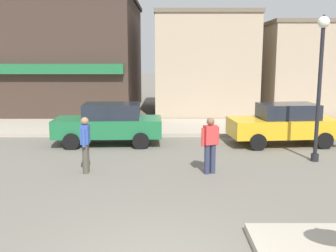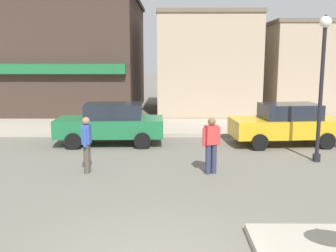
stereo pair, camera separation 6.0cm
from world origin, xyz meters
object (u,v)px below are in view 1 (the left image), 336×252
object	(u,v)px
parked_car_nearest	(110,123)
parked_car_second	(285,123)
lamp_post	(322,67)
pedestrian_crossing_near	(211,144)
pedestrian_crossing_far	(86,143)

from	to	relation	value
parked_car_nearest	parked_car_second	bearing A→B (deg)	-0.48
lamp_post	pedestrian_crossing_near	size ratio (longest dim) A/B	2.82
parked_car_second	pedestrian_crossing_far	xyz separation A→B (m)	(-6.73, -3.71, 0.06)
pedestrian_crossing_near	pedestrian_crossing_far	bearing A→B (deg)	178.72
lamp_post	pedestrian_crossing_far	xyz separation A→B (m)	(-7.02, -1.28, -2.09)
parked_car_nearest	pedestrian_crossing_far	distance (m)	3.77
parked_car_nearest	pedestrian_crossing_near	xyz separation A→B (m)	(3.41, -3.85, 0.06)
pedestrian_crossing_near	parked_car_second	bearing A→B (deg)	49.86
pedestrian_crossing_near	pedestrian_crossing_far	size ratio (longest dim) A/B	1.00
parked_car_second	pedestrian_crossing_far	distance (m)	7.68
parked_car_second	pedestrian_crossing_near	size ratio (longest dim) A/B	2.57
parked_car_nearest	pedestrian_crossing_far	size ratio (longest dim) A/B	2.53
lamp_post	pedestrian_crossing_far	bearing A→B (deg)	-169.71
pedestrian_crossing_near	pedestrian_crossing_far	xyz separation A→B (m)	(-3.53, 0.08, 0.00)
parked_car_nearest	parked_car_second	xyz separation A→B (m)	(6.61, -0.06, 0.00)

